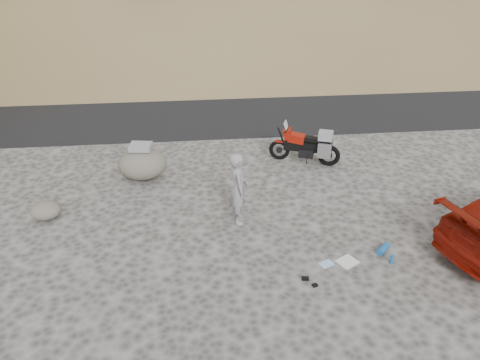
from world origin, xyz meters
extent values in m
plane|color=#3C3A38|center=(0.00, 0.00, 0.00)|extent=(140.00, 140.00, 0.00)
cube|color=black|center=(0.00, 9.00, 0.00)|extent=(120.00, 7.00, 0.05)
torus|color=black|center=(0.60, 3.79, 0.32)|extent=(0.65, 0.34, 0.65)
cylinder|color=black|center=(0.60, 3.79, 0.32)|extent=(0.20, 0.13, 0.20)
torus|color=black|center=(2.02, 3.25, 0.32)|extent=(0.69, 0.37, 0.69)
cylinder|color=black|center=(2.02, 3.25, 0.32)|extent=(0.23, 0.15, 0.22)
cylinder|color=black|center=(0.67, 3.76, 0.69)|extent=(0.36, 0.19, 0.80)
cylinder|color=black|center=(0.80, 3.71, 1.06)|extent=(0.26, 0.58, 0.04)
cube|color=black|center=(1.29, 3.53, 0.54)|extent=(1.18, 0.64, 0.29)
cube|color=black|center=(1.38, 3.49, 0.34)|extent=(0.52, 0.43, 0.27)
cube|color=maroon|center=(1.08, 3.61, 0.79)|extent=(0.59, 0.46, 0.31)
cube|color=maroon|center=(0.83, 3.70, 0.90)|extent=(0.40, 0.42, 0.35)
cube|color=silver|center=(0.76, 3.73, 1.16)|extent=(0.21, 0.32, 0.25)
cube|color=black|center=(1.52, 3.44, 0.81)|extent=(0.58, 0.39, 0.12)
cube|color=black|center=(1.86, 3.31, 0.77)|extent=(0.38, 0.29, 0.10)
cube|color=#BDBCC1|center=(1.81, 3.05, 0.57)|extent=(0.41, 0.25, 0.44)
cube|color=#BDBCC1|center=(1.99, 3.53, 0.57)|extent=(0.41, 0.25, 0.44)
cube|color=gray|center=(1.88, 3.30, 0.96)|extent=(0.50, 0.46, 0.26)
cube|color=maroon|center=(0.60, 3.79, 0.62)|extent=(0.32, 0.22, 0.04)
cylinder|color=black|center=(1.36, 3.31, 0.18)|extent=(0.10, 0.20, 0.36)
cylinder|color=#BDBCC1|center=(1.79, 3.19, 0.39)|extent=(0.45, 0.24, 0.13)
imported|color=gray|center=(-1.00, 0.50, 0.00)|extent=(0.46, 0.69, 1.84)
ellipsoid|color=#524E46|center=(-3.51, 3.02, 0.45)|extent=(1.71, 1.59, 0.90)
cube|color=gray|center=(-3.51, 3.02, 0.99)|extent=(0.72, 0.59, 0.18)
ellipsoid|color=#524E46|center=(-5.77, 1.11, 0.22)|extent=(0.93, 0.89, 0.45)
cube|color=white|center=(1.21, -1.36, 0.01)|extent=(0.54, 0.53, 0.01)
cylinder|color=#1B5CA4|center=(2.11, -1.09, 0.08)|extent=(0.39, 0.38, 0.16)
cylinder|color=#1B5CA4|center=(2.14, -1.51, 0.11)|extent=(0.08, 0.08, 0.22)
cube|color=black|center=(0.16, -1.83, 0.02)|extent=(0.16, 0.13, 0.04)
cube|color=black|center=(0.32, -2.04, 0.02)|extent=(0.13, 0.11, 0.04)
cube|color=#97C4E9|center=(0.73, -1.39, 0.01)|extent=(0.36, 0.31, 0.01)
camera|label=1|loc=(-1.95, -9.16, 6.48)|focal=35.00mm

